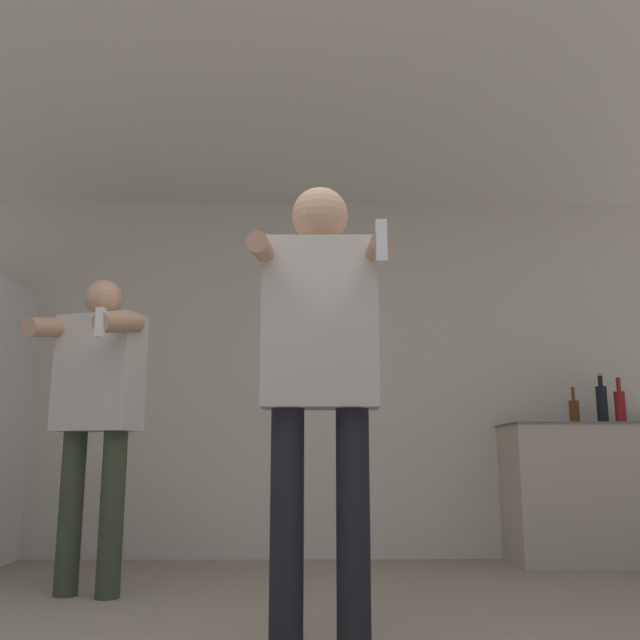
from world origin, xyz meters
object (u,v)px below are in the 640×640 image
(bottle_brown_liquor, at_px, (602,403))
(bottle_clear_vodka, at_px, (574,410))
(person_man_side, at_px, (97,398))
(person_woman_foreground, at_px, (320,359))
(bottle_short_whiskey, at_px, (620,406))

(bottle_brown_liquor, relative_size, bottle_clear_vodka, 1.32)
(bottle_clear_vodka, distance_m, person_man_side, 3.07)
(person_woman_foreground, bearing_deg, bottle_brown_liquor, 48.41)
(person_woman_foreground, xyz_separation_m, person_man_side, (-1.13, 1.09, -0.05))
(bottle_brown_liquor, bearing_deg, bottle_clear_vodka, -180.00)
(bottle_clear_vodka, bearing_deg, person_man_side, -159.26)
(bottle_brown_liquor, bearing_deg, person_woman_foreground, -131.59)
(bottle_short_whiskey, distance_m, person_man_side, 3.37)
(bottle_clear_vodka, relative_size, person_woman_foreground, 0.15)
(person_woman_foreground, height_order, person_man_side, person_woman_foreground)
(bottle_short_whiskey, xyz_separation_m, bottle_clear_vodka, (-0.31, -0.00, -0.03))
(person_woman_foreground, bearing_deg, person_man_side, 136.28)
(person_man_side, bearing_deg, bottle_clear_vodka, 20.74)
(person_woman_foreground, bearing_deg, bottle_short_whiskey, 46.66)
(bottle_short_whiskey, height_order, person_man_side, person_man_side)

